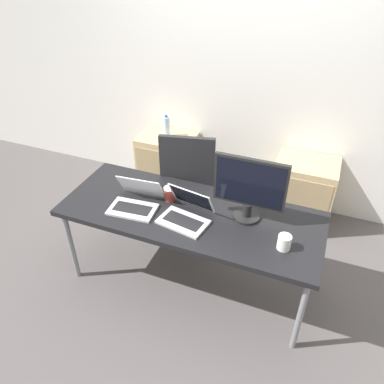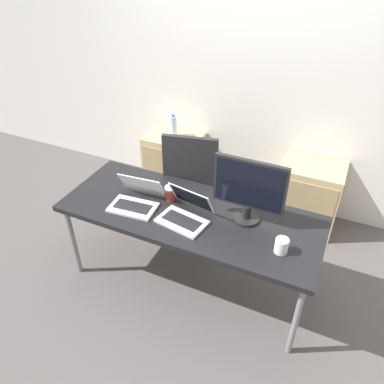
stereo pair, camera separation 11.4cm
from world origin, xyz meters
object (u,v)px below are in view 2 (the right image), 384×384
office_chair (194,194)px  laptop_right (185,213)px  water_bottle (173,126)px  cabinet_left (174,163)px  monitor (249,190)px  coffee_cup_white (282,246)px  cabinet_right (308,195)px  laptop_left (136,200)px  coffee_cup_brown (171,193)px

office_chair → laptop_right: size_ratio=2.92×
water_bottle → cabinet_left: bearing=-90.0°
water_bottle → laptop_right: size_ratio=0.62×
monitor → coffee_cup_white: (0.30, -0.21, -0.20)m
laptop_right → monitor: size_ratio=0.74×
cabinet_right → monitor: (-0.30, -1.03, 0.63)m
cabinet_left → coffee_cup_white: bearing=-41.9°
laptop_right → coffee_cup_white: laptop_right is taller
laptop_left → cabinet_right: bearing=47.9°
water_bottle → laptop_left: laptop_left is taller
laptop_left → laptop_right: laptop_right is taller
monitor → coffee_cup_white: bearing=-35.9°
monitor → coffee_cup_brown: bearing=-179.4°
office_chair → monitor: size_ratio=2.17×
cabinet_right → monitor: 1.24m
cabinet_left → laptop_left: size_ratio=1.85×
cabinet_right → laptop_left: 1.67m
water_bottle → coffee_cup_brown: (0.50, -1.03, 0.00)m
laptop_left → coffee_cup_white: laptop_left is taller
water_bottle → coffee_cup_brown: water_bottle is taller
laptop_right → monitor: bearing=23.5°
coffee_cup_brown → laptop_left: bearing=-139.7°
laptop_left → laptop_right: size_ratio=0.96×
office_chair → water_bottle: bearing=131.9°
cabinet_right → laptop_left: size_ratio=1.85×
coffee_cup_white → laptop_right: bearing=176.2°
cabinet_right → laptop_right: size_ratio=1.78×
laptop_right → coffee_cup_white: size_ratio=3.60×
office_chair → coffee_cup_white: bearing=-38.3°
laptop_right → coffee_cup_brown: bearing=139.8°
cabinet_left → monitor: monitor is taller
laptop_right → cabinet_right: bearing=59.8°
cabinet_left → coffee_cup_white: (1.38, -1.24, 0.43)m
laptop_right → coffee_cup_white: bearing=-3.8°
water_bottle → monitor: (1.09, -1.03, 0.20)m
cabinet_right → laptop_right: laptop_right is taller
cabinet_left → laptop_left: 1.31m
water_bottle → coffee_cup_brown: 1.15m
laptop_left → monitor: (0.78, 0.17, 0.21)m
office_chair → laptop_right: (0.23, -0.68, 0.35)m
cabinet_left → laptop_left: (0.31, -1.20, 0.42)m
laptop_left → coffee_cup_brown: (0.20, 0.17, 0.01)m
cabinet_left → coffee_cup_brown: coffee_cup_brown is taller
laptop_right → coffee_cup_brown: 0.25m
cabinet_left → water_bottle: 0.43m
laptop_left → office_chair: bearing=77.0°
cabinet_right → laptop_left: (-1.09, -1.20, 0.42)m
office_chair → cabinet_left: (-0.46, 0.51, -0.07)m
coffee_cup_brown → office_chair: bearing=94.4°
office_chair → cabinet_right: bearing=29.0°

